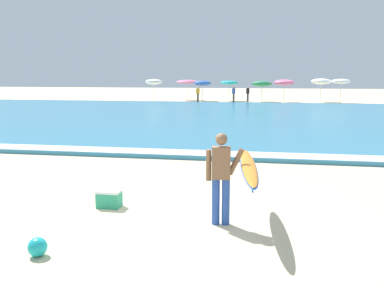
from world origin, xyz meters
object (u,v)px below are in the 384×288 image
beach_umbrella_0 (154,82)px  beachgoer_near_row_left (248,94)px  beach_umbrella_3 (229,83)px  beachgoer_near_row_mid (198,94)px  beach_umbrella_4 (262,84)px  beach_umbrella_6 (321,81)px  beach_umbrella_7 (341,81)px  beachgoer_near_row_right (234,94)px  beach_ball (38,247)px  beach_umbrella_1 (187,82)px  surfer_with_board (235,171)px  beach_umbrella_5 (284,82)px  cooler_box (109,199)px  beach_umbrella_2 (202,83)px

beach_umbrella_0 → beachgoer_near_row_left: beach_umbrella_0 is taller
beach_umbrella_3 → beachgoer_near_row_mid: beach_umbrella_3 is taller
beach_umbrella_4 → beach_umbrella_6: beach_umbrella_6 is taller
beach_umbrella_7 → beachgoer_near_row_mid: bearing=-174.4°
beachgoer_near_row_right → beach_ball: 38.14m
beach_umbrella_1 → beach_umbrella_7: 15.79m
surfer_with_board → beach_umbrella_5: size_ratio=1.26×
beach_umbrella_0 → cooler_box: 37.02m
beach_umbrella_2 → beachgoer_near_row_mid: beach_umbrella_2 is taller
beachgoer_near_row_left → beach_ball: bearing=-91.8°
beachgoer_near_row_right → beachgoer_near_row_left: bearing=16.3°
beach_umbrella_5 → cooler_box: bearing=-97.3°
beach_umbrella_0 → beachgoer_near_row_left: 9.95m
surfer_with_board → beachgoer_near_row_left: 36.61m
beach_umbrella_1 → beach_umbrella_5: bearing=-8.4°
beach_umbrella_0 → beach_ball: beach_umbrella_0 is taller
beach_umbrella_4 → beach_umbrella_5: size_ratio=0.94×
beach_umbrella_2 → beach_umbrella_4: bearing=0.2°
beach_umbrella_3 → beachgoer_near_row_right: 2.04m
beach_umbrella_3 → beach_ball: 39.80m
beach_umbrella_3 → surfer_with_board: bearing=-84.4°
beach_umbrella_0 → beach_ball: size_ratio=7.66×
beach_umbrella_3 → beach_umbrella_7: beach_umbrella_7 is taller
cooler_box → beachgoer_near_row_left: bearing=88.4°
beach_umbrella_6 → beachgoer_near_row_mid: 12.52m
beach_umbrella_1 → beach_umbrella_4: bearing=-7.0°
beach_umbrella_5 → cooler_box: size_ratio=4.74×
beach_umbrella_1 → beachgoer_near_row_mid: beach_umbrella_1 is taller
surfer_with_board → beachgoer_near_row_left: bearing=92.6°
beach_umbrella_6 → cooler_box: beach_umbrella_6 is taller
beachgoer_near_row_mid → beach_umbrella_3: bearing=39.9°
beach_umbrella_5 → beachgoer_near_row_left: 3.78m
beach_umbrella_0 → beachgoer_near_row_mid: size_ratio=1.46×
beach_umbrella_6 → beach_ball: bearing=-102.1°
beach_umbrella_2 → beach_umbrella_6: beach_umbrella_6 is taller
beachgoer_near_row_left → cooler_box: (-1.03, -35.97, -0.66)m
beach_umbrella_2 → beach_umbrella_7: beach_umbrella_7 is taller
beach_umbrella_6 → beachgoer_near_row_left: 7.47m
beach_umbrella_6 → beachgoer_near_row_mid: beach_umbrella_6 is taller
beach_umbrella_4 → beachgoer_near_row_right: beach_umbrella_4 is taller
beach_umbrella_3 → beach_umbrella_6: 9.32m
beach_umbrella_0 → cooler_box: beach_umbrella_0 is taller
beach_umbrella_0 → beach_umbrella_4: 11.28m
beachgoer_near_row_mid → beachgoer_near_row_right: size_ratio=1.00×
beach_umbrella_5 → beachgoer_near_row_left: size_ratio=1.47×
beach_umbrella_7 → beachgoer_near_row_mid: (-14.00, -1.37, -1.26)m
surfer_with_board → beach_umbrella_5: bearing=87.0°
beach_umbrella_4 → beach_umbrella_5: beach_umbrella_5 is taller
beach_umbrella_1 → beach_umbrella_6: beach_umbrella_6 is taller
surfer_with_board → beach_umbrella_0: size_ratio=1.26×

